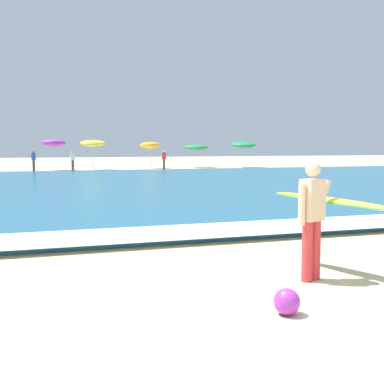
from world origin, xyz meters
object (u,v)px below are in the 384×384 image
object	(u,v)px
surfer_with_board	(322,209)
beach_umbrella_3	(93,143)
beachgoer_near_row_mid	(34,160)
beach_ball	(287,302)
beachgoer_near_row_left	(73,160)
beach_umbrella_4	(150,145)
beachgoer_near_row_right	(164,159)
beach_umbrella_5	(196,147)
beach_umbrella_2	(53,143)
beach_umbrella_6	(243,145)

from	to	relation	value
surfer_with_board	beach_umbrella_3	bearing A→B (deg)	88.69
beachgoer_near_row_mid	beach_ball	xyz separation A→B (m)	(2.53, -35.35, -0.69)
beach_umbrella_3	beachgoer_near_row_left	world-z (taller)	beach_umbrella_3
beach_umbrella_3	beachgoer_near_row_mid	distance (m)	4.79
beach_umbrella_4	beachgoer_near_row_right	bearing A→B (deg)	-76.03
beach_umbrella_5	beach_ball	xyz separation A→B (m)	(-11.29, -37.02, -1.64)
beach_umbrella_2	beach_umbrella_4	distance (m)	8.30
beach_umbrella_2	beach_umbrella_5	distance (m)	12.33
beach_umbrella_3	beachgoer_near_row_left	bearing A→B (deg)	-136.10
beach_umbrella_5	beachgoer_near_row_left	size ratio (longest dim) A/B	1.41
beachgoer_near_row_mid	beach_umbrella_5	bearing A→B (deg)	6.89
beach_umbrella_3	beachgoer_near_row_right	bearing A→B (deg)	-7.62
beachgoer_near_row_left	beachgoer_near_row_mid	xyz separation A→B (m)	(-2.85, 1.30, 0.00)
beach_umbrella_2	beach_umbrella_5	size ratio (longest dim) A/B	1.12
beachgoer_near_row_left	beach_ball	distance (m)	34.05
beach_umbrella_4	beach_ball	distance (m)	38.08
beach_umbrella_5	beachgoer_near_row_mid	world-z (taller)	beach_umbrella_5
beachgoer_near_row_right	beachgoer_near_row_mid	bearing A→B (deg)	177.85
beachgoer_near_row_right	beach_ball	xyz separation A→B (m)	(-7.79, -34.96, -0.69)
surfer_with_board	beach_umbrella_2	xyz separation A→B (m)	(-2.26, 34.69, 1.13)
beachgoer_near_row_right	beach_ball	distance (m)	35.83
beachgoer_near_row_left	beachgoer_near_row_mid	world-z (taller)	same
beach_umbrella_2	beach_umbrella_5	bearing A→B (deg)	4.87
beach_umbrella_6	beachgoer_near_row_left	size ratio (longest dim) A/B	1.53
beach_umbrella_6	beach_umbrella_2	bearing A→B (deg)	179.84
beachgoer_near_row_mid	beach_umbrella_6	bearing A→B (deg)	1.85
surfer_with_board	beach_umbrella_2	world-z (taller)	beach_umbrella_2
surfer_with_board	beach_umbrella_4	bearing A→B (deg)	80.67
beach_umbrella_5	beach_ball	distance (m)	38.74
beach_umbrella_4	beach_ball	bearing A→B (deg)	-100.91
beach_umbrella_2	beach_umbrella_3	size ratio (longest dim) A/B	1.01
beach_umbrella_6	beach_umbrella_3	bearing A→B (deg)	-179.14
beach_umbrella_4	surfer_with_board	bearing A→B (deg)	-99.33
surfer_with_board	beach_umbrella_5	distance (m)	37.12
beach_umbrella_3	beach_umbrella_4	size ratio (longest dim) A/B	1.07
beachgoer_near_row_right	beach_umbrella_4	bearing A→B (deg)	103.97
beach_umbrella_3	beach_umbrella_4	world-z (taller)	beach_umbrella_3
beachgoer_near_row_mid	beachgoer_near_row_left	bearing A→B (deg)	-24.57
beach_umbrella_5	beach_umbrella_6	xyz separation A→B (m)	(4.09, -1.09, 0.24)
beach_umbrella_2	beachgoer_near_row_mid	world-z (taller)	beach_umbrella_2
beach_umbrella_6	beachgoer_near_row_left	xyz separation A→B (m)	(-15.07, -1.88, -1.19)
beachgoer_near_row_right	beach_umbrella_2	bearing A→B (deg)	173.43
beach_umbrella_3	beach_umbrella_4	bearing A→B (deg)	17.51
surfer_with_board	beach_ball	size ratio (longest dim) A/B	7.44
surfer_with_board	beach_umbrella_2	bearing A→B (deg)	93.73
beach_umbrella_3	beachgoer_near_row_left	xyz separation A→B (m)	(-1.75, -1.68, -1.30)
beachgoer_near_row_left	beachgoer_near_row_right	distance (m)	7.53
beachgoer_near_row_right	beach_umbrella_5	bearing A→B (deg)	30.46
beach_umbrella_2	beach_umbrella_4	bearing A→B (deg)	9.53
beachgoer_near_row_left	beachgoer_near_row_right	bearing A→B (deg)	6.99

